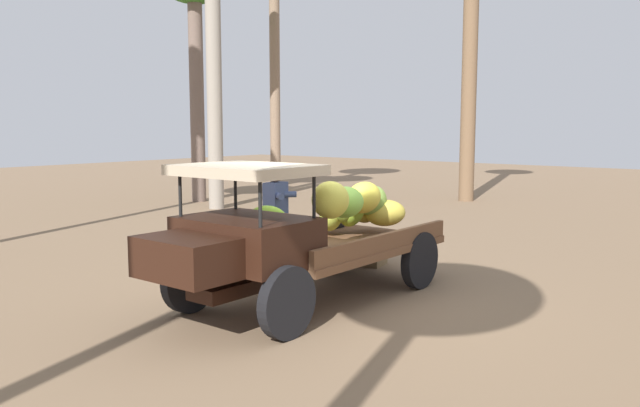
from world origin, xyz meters
TOP-DOWN VIEW (x-y plane):
  - ground_plane at (0.00, 0.00)m, footprint 60.00×60.00m
  - truck at (0.19, -0.25)m, footprint 4.50×1.77m
  - farmer at (-1.27, -2.00)m, footprint 0.52×0.48m
  - wooden_crate at (-2.29, -0.87)m, footprint 0.60×0.57m

SIDE VIEW (x-z plane):
  - ground_plane at x=0.00m, z-range 0.00..0.00m
  - wooden_crate at x=-2.29m, z-range 0.00..0.42m
  - truck at x=0.19m, z-range -0.01..1.83m
  - farmer at x=-1.27m, z-range 0.11..1.77m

